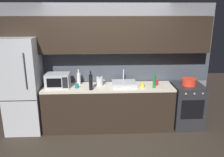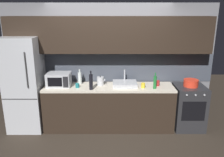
{
  "view_description": "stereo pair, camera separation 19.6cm",
  "coord_description": "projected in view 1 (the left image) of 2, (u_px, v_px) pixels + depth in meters",
  "views": [
    {
      "loc": [
        -0.13,
        -3.47,
        2.36
      ],
      "look_at": [
        0.07,
        0.9,
        1.06
      ],
      "focal_mm": 37.07,
      "sensor_mm": 36.0,
      "label": 1
    },
    {
      "loc": [
        0.06,
        -3.47,
        2.36
      ],
      "look_at": [
        0.07,
        0.9,
        1.06
      ],
      "focal_mm": 37.07,
      "sensor_mm": 36.0,
      "label": 2
    }
  ],
  "objects": [
    {
      "name": "ground_plane",
      "position": [
        110.0,
        152.0,
        4.0
      ],
      "size": [
        10.0,
        10.0,
        0.0
      ],
      "primitive_type": "plane",
      "color": "#2D261E"
    },
    {
      "name": "back_wall",
      "position": [
        108.0,
        51.0,
        4.71
      ],
      "size": [
        4.33,
        0.44,
        2.5
      ],
      "color": "slate",
      "rests_on": "ground"
    },
    {
      "name": "counter_run",
      "position": [
        108.0,
        107.0,
        4.73
      ],
      "size": [
        2.59,
        0.6,
        0.9
      ],
      "color": "black",
      "rests_on": "ground"
    },
    {
      "name": "refrigerator",
      "position": [
        23.0,
        85.0,
        4.52
      ],
      "size": [
        0.68,
        0.69,
        1.89
      ],
      "color": "#ADAFB5",
      "rests_on": "ground"
    },
    {
      "name": "oven_range",
      "position": [
        187.0,
        106.0,
        4.81
      ],
      "size": [
        0.6,
        0.62,
        0.9
      ],
      "color": "#232326",
      "rests_on": "ground"
    },
    {
      "name": "microwave",
      "position": [
        58.0,
        80.0,
        4.54
      ],
      "size": [
        0.46,
        0.35,
        0.27
      ],
      "color": "#A8AAAF",
      "rests_on": "counter_run"
    },
    {
      "name": "sink_basin",
      "position": [
        124.0,
        84.0,
        4.64
      ],
      "size": [
        0.48,
        0.38,
        0.3
      ],
      "color": "#ADAFB5",
      "rests_on": "counter_run"
    },
    {
      "name": "kettle",
      "position": [
        100.0,
        81.0,
        4.65
      ],
      "size": [
        0.17,
        0.14,
        0.19
      ],
      "color": "#B7BABF",
      "rests_on": "counter_run"
    },
    {
      "name": "wine_bottle_dark",
      "position": [
        91.0,
        82.0,
        4.36
      ],
      "size": [
        0.07,
        0.07,
        0.37
      ],
      "color": "black",
      "rests_on": "counter_run"
    },
    {
      "name": "wine_bottle_clear",
      "position": [
        79.0,
        78.0,
        4.69
      ],
      "size": [
        0.07,
        0.07,
        0.31
      ],
      "color": "silver",
      "rests_on": "counter_run"
    },
    {
      "name": "wine_bottle_green",
      "position": [
        154.0,
        82.0,
        4.47
      ],
      "size": [
        0.06,
        0.06,
        0.32
      ],
      "color": "#1E6B2D",
      "rests_on": "counter_run"
    },
    {
      "name": "mug_red",
      "position": [
        157.0,
        83.0,
        4.66
      ],
      "size": [
        0.07,
        0.07,
        0.11
      ],
      "primitive_type": "cylinder",
      "color": "#A82323",
      "rests_on": "counter_run"
    },
    {
      "name": "mug_teal",
      "position": [
        77.0,
        86.0,
        4.49
      ],
      "size": [
        0.07,
        0.07,
        0.09
      ],
      "primitive_type": "cylinder",
      "color": "#19666B",
      "rests_on": "counter_run"
    },
    {
      "name": "mug_yellow",
      "position": [
        143.0,
        85.0,
        4.53
      ],
      "size": [
        0.08,
        0.08,
        0.1
      ],
      "primitive_type": "cylinder",
      "color": "gold",
      "rests_on": "counter_run"
    },
    {
      "name": "cooking_pot",
      "position": [
        189.0,
        82.0,
        4.66
      ],
      "size": [
        0.29,
        0.29,
        0.14
      ],
      "color": "red",
      "rests_on": "oven_range"
    }
  ]
}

